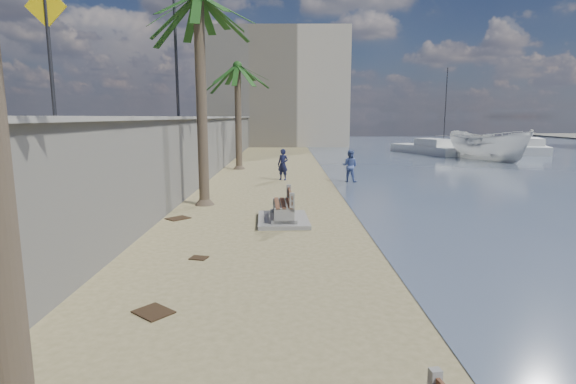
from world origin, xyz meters
name	(u,v)px	position (x,y,z in m)	size (l,w,h in m)	color
ground_plane	(319,328)	(0.00, 0.00, 0.00)	(140.00, 140.00, 0.00)	tan
seawall	(209,148)	(-5.20, 20.00, 1.75)	(0.45, 70.00, 3.50)	gray
wall_cap	(208,117)	(-5.20, 20.00, 3.55)	(0.80, 70.00, 0.12)	gray
end_building	(274,90)	(-2.00, 52.00, 7.00)	(18.00, 12.00, 14.00)	#B7AA93
bench_far	(283,209)	(-0.67, 7.94, 0.46)	(1.84, 2.59, 1.05)	gray
palm_mid	(198,0)	(-3.92, 10.98, 8.03)	(5.00, 5.00, 9.06)	brown
palm_back	(237,67)	(-3.80, 23.80, 6.87)	(5.00, 5.00, 7.87)	brown
pedestrian_sign	(48,32)	(-5.00, 1.50, 5.15)	(0.78, 0.07, 2.40)	#2D2D33
streetlight	(176,42)	(-5.10, 12.00, 6.64)	(0.28, 0.28, 5.12)	#2D2D33
person_a	(283,162)	(-0.73, 18.30, 1.03)	(0.74, 0.50, 2.05)	#15183B
person_b	(350,164)	(3.00, 17.54, 0.99)	(0.96, 0.74, 1.99)	#4D61A1
boat_cruiser	(489,144)	(16.20, 29.79, 1.34)	(2.96, 3.05, 3.49)	silver
yacht_near	(526,149)	(24.24, 39.00, 0.35)	(10.27, 2.88, 1.50)	silver
yacht_far	(425,150)	(13.26, 37.04, 0.35)	(8.50, 2.38, 1.50)	silver
sailboat_west	(444,142)	(19.78, 50.61, 0.35)	(6.18, 3.76, 9.77)	silver
debris_b	(153,312)	(-3.04, 0.61, 0.01)	(0.67, 0.54, 0.03)	#382616
debris_c	(178,218)	(-4.42, 8.41, 0.01)	(0.74, 0.59, 0.03)	#382616
debris_d	(199,258)	(-2.81, 3.85, 0.01)	(0.43, 0.34, 0.03)	#382616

